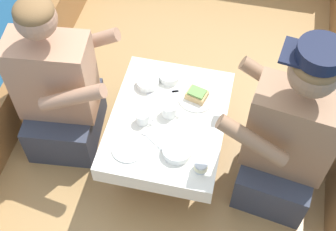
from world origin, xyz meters
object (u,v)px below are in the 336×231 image
object	(u,v)px
sandwich	(197,94)
coffee_cup_port	(143,117)
coffee_cup_starboard	(169,110)
person_port	(58,91)
tin_can	(201,166)
person_starboard	(288,140)

from	to	relation	value
sandwich	coffee_cup_port	xyz separation A→B (m)	(-0.23, -0.20, 0.00)
coffee_cup_starboard	sandwich	bearing A→B (deg)	47.76
person_port	tin_can	bearing A→B (deg)	-25.50
coffee_cup_starboard	tin_can	distance (m)	0.35
sandwich	tin_can	xyz separation A→B (m)	(0.10, -0.41, -0.00)
person_port	person_starboard	world-z (taller)	person_starboard
sandwich	tin_can	world-z (taller)	sandwich
person_port	coffee_cup_port	size ratio (longest dim) A/B	10.27
person_port	person_starboard	bearing A→B (deg)	-9.60
coffee_cup_port	coffee_cup_starboard	xyz separation A→B (m)	(0.12, 0.07, 0.00)
coffee_cup_port	tin_can	bearing A→B (deg)	-32.06
person_starboard	person_port	bearing A→B (deg)	5.16
coffee_cup_starboard	person_port	bearing A→B (deg)	-179.78
person_port	tin_can	world-z (taller)	person_port
person_starboard	coffee_cup_starboard	distance (m)	0.59
person_port	sandwich	bearing A→B (deg)	4.20
coffee_cup_starboard	tin_can	size ratio (longest dim) A/B	1.56
person_port	coffee_cup_starboard	xyz separation A→B (m)	(0.59, 0.00, 0.01)
sandwich	coffee_cup_port	bearing A→B (deg)	-139.18
tin_can	sandwich	bearing A→B (deg)	103.08
sandwich	coffee_cup_port	size ratio (longest dim) A/B	1.26
person_port	tin_can	size ratio (longest dim) A/B	14.59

